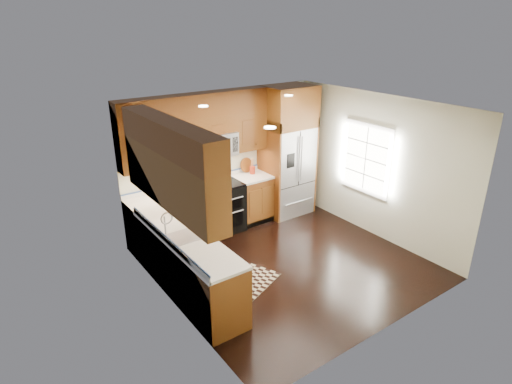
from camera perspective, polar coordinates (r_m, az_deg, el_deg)
ground at (r=7.22m, az=4.14°, el=-9.42°), size 4.00×4.00×0.00m
wall_back at (r=8.17m, az=-4.55°, el=4.47°), size 4.00×0.02×2.60m
wall_left at (r=5.67m, az=-11.39°, el=-4.20°), size 0.02×4.00×2.60m
wall_right at (r=7.99m, az=15.58°, el=3.30°), size 0.02×4.00×2.60m
window at (r=8.07m, az=14.46°, el=4.33°), size 0.04×1.10×1.30m
base_cabinets at (r=7.06m, az=-8.27°, el=-6.16°), size 2.85×3.00×0.90m
countertop at (r=7.01m, az=-7.90°, el=-2.09°), size 2.86×3.01×0.04m
upper_cabinets at (r=6.67m, az=-9.16°, el=6.68°), size 2.85×3.00×1.15m
range at (r=8.08m, az=-4.67°, el=-2.05°), size 0.76×0.67×0.95m
microwave at (r=7.78m, az=-5.44°, el=6.30°), size 0.76×0.40×0.42m
refrigerator at (r=8.60m, az=4.20°, el=5.41°), size 0.98×0.75×2.60m
sink_faucet at (r=6.08m, az=-9.81°, el=-5.39°), size 0.54×0.44×0.37m
rug at (r=6.95m, az=-3.99°, el=-10.74°), size 1.41×1.73×0.01m
knife_block at (r=7.60m, az=-9.42°, el=0.84°), size 0.13×0.15×0.26m
utensil_crock at (r=8.37m, az=-0.50°, el=3.16°), size 0.11×0.11×0.31m
cutting_board at (r=8.50m, az=-1.28°, el=2.75°), size 0.34×0.34×0.02m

